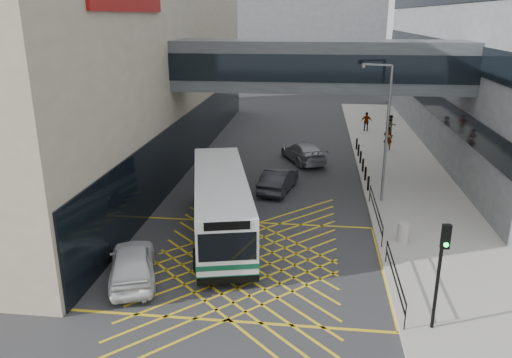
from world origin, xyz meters
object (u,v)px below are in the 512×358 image
(car_dark, at_px, (278,180))
(street_lamp, at_px, (384,126))
(pedestrian_b, at_px, (391,126))
(pedestrian_a, at_px, (388,138))
(car_silver, at_px, (303,152))
(traffic_light, at_px, (441,262))
(bus, at_px, (221,203))
(litter_bin, at_px, (403,232))
(pedestrian_c, at_px, (367,122))
(car_white, at_px, (132,263))

(car_dark, distance_m, street_lamp, 7.24)
(pedestrian_b, bearing_deg, pedestrian_a, -117.94)
(car_silver, height_order, pedestrian_b, pedestrian_b)
(car_dark, bearing_deg, traffic_light, 125.95)
(street_lamp, relative_size, pedestrian_b, 4.11)
(bus, relative_size, litter_bin, 11.87)
(car_dark, relative_size, pedestrian_a, 2.44)
(litter_bin, height_order, pedestrian_c, pedestrian_c)
(traffic_light, xyz_separation_m, pedestrian_b, (2.44, 29.39, -1.63))
(street_lamp, distance_m, pedestrian_b, 17.31)
(street_lamp, bearing_deg, pedestrian_b, 98.77)
(pedestrian_b, bearing_deg, car_white, -134.77)
(car_white, distance_m, car_dark, 12.78)
(traffic_light, xyz_separation_m, pedestrian_a, (1.55, 24.57, -1.63))
(car_dark, distance_m, traffic_light, 15.55)
(bus, bearing_deg, pedestrian_a, 45.80)
(pedestrian_c, bearing_deg, litter_bin, 92.38)
(car_white, xyz_separation_m, car_silver, (6.44, 18.47, 0.00))
(car_dark, bearing_deg, pedestrian_a, -115.63)
(pedestrian_c, bearing_deg, pedestrian_a, 102.24)
(street_lamp, xyz_separation_m, pedestrian_a, (1.99, 11.89, -3.49))
(pedestrian_b, bearing_deg, street_lamp, -117.28)
(traffic_light, height_order, pedestrian_a, traffic_light)
(traffic_light, distance_m, pedestrian_b, 29.54)
(car_white, distance_m, street_lamp, 15.65)
(car_white, height_order, pedestrian_a, pedestrian_a)
(car_white, relative_size, pedestrian_a, 2.59)
(pedestrian_a, distance_m, pedestrian_b, 4.90)
(car_white, height_order, pedestrian_b, pedestrian_b)
(car_dark, bearing_deg, street_lamp, 178.78)
(pedestrian_b, height_order, pedestrian_c, pedestrian_b)
(car_dark, height_order, street_lamp, street_lamp)
(bus, height_order, car_dark, bus)
(street_lamp, xyz_separation_m, pedestrian_b, (2.88, 16.70, -3.49))
(car_silver, distance_m, litter_bin, 14.64)
(street_lamp, bearing_deg, car_white, -118.33)
(car_silver, relative_size, traffic_light, 1.27)
(street_lamp, distance_m, pedestrian_c, 19.06)
(street_lamp, bearing_deg, car_silver, 138.39)
(traffic_light, xyz_separation_m, street_lamp, (-0.44, 12.69, 1.86))
(pedestrian_b, bearing_deg, traffic_light, -112.23)
(car_white, bearing_deg, bus, -137.68)
(litter_bin, bearing_deg, car_silver, 110.64)
(pedestrian_b, relative_size, pedestrian_c, 1.08)
(street_lamp, distance_m, pedestrian_a, 12.55)
(car_silver, height_order, traffic_light, traffic_light)
(car_dark, relative_size, litter_bin, 4.87)
(bus, bearing_deg, litter_bin, -14.70)
(litter_bin, bearing_deg, pedestrian_b, 83.95)
(car_dark, bearing_deg, pedestrian_b, -108.54)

